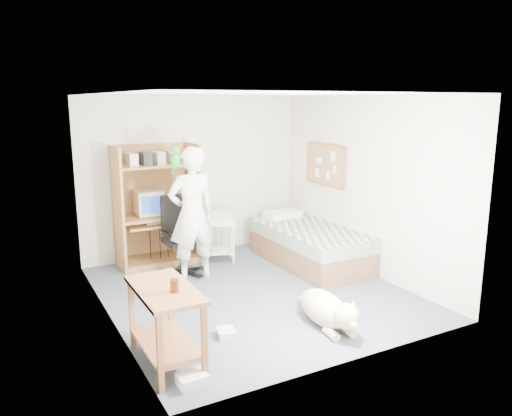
{
  "coord_description": "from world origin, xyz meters",
  "views": [
    {
      "loc": [
        -2.85,
        -5.39,
        2.42
      ],
      "look_at": [
        0.17,
        0.23,
        1.05
      ],
      "focal_mm": 35.0,
      "sensor_mm": 36.0,
      "label": 1
    }
  ],
  "objects_px": {
    "bed": "(309,245)",
    "printer_cart": "(217,234)",
    "computer_hutch": "(157,210)",
    "side_desk": "(165,314)",
    "office_chair": "(181,246)",
    "person": "(192,214)",
    "dog": "(327,309)"
  },
  "relations": [
    {
      "from": "bed",
      "to": "printer_cart",
      "type": "bearing_deg",
      "value": 146.33
    },
    {
      "from": "computer_hutch",
      "to": "bed",
      "type": "relative_size",
      "value": 0.89
    },
    {
      "from": "computer_hutch",
      "to": "person",
      "type": "xyz_separation_m",
      "value": [
        0.21,
        -0.91,
        0.1
      ]
    },
    {
      "from": "office_chair",
      "to": "printer_cart",
      "type": "distance_m",
      "value": 0.72
    },
    {
      "from": "dog",
      "to": "printer_cart",
      "type": "xyz_separation_m",
      "value": [
        -0.12,
        2.67,
        0.23
      ]
    },
    {
      "from": "person",
      "to": "computer_hutch",
      "type": "bearing_deg",
      "value": -79.87
    },
    {
      "from": "side_desk",
      "to": "office_chair",
      "type": "height_order",
      "value": "office_chair"
    },
    {
      "from": "computer_hutch",
      "to": "printer_cart",
      "type": "xyz_separation_m",
      "value": [
        0.83,
        -0.34,
        -0.4
      ]
    },
    {
      "from": "computer_hutch",
      "to": "bed",
      "type": "xyz_separation_m",
      "value": [
        2.0,
        -1.12,
        -0.53
      ]
    },
    {
      "from": "bed",
      "to": "person",
      "type": "distance_m",
      "value": 1.91
    },
    {
      "from": "dog",
      "to": "printer_cart",
      "type": "bearing_deg",
      "value": 97.93
    },
    {
      "from": "office_chair",
      "to": "person",
      "type": "distance_m",
      "value": 0.61
    },
    {
      "from": "computer_hutch",
      "to": "side_desk",
      "type": "xyz_separation_m",
      "value": [
        -0.85,
        -2.94,
        -0.33
      ]
    },
    {
      "from": "computer_hutch",
      "to": "office_chair",
      "type": "bearing_deg",
      "value": -75.64
    },
    {
      "from": "computer_hutch",
      "to": "bed",
      "type": "height_order",
      "value": "computer_hutch"
    },
    {
      "from": "side_desk",
      "to": "office_chair",
      "type": "bearing_deg",
      "value": 66.73
    },
    {
      "from": "computer_hutch",
      "to": "office_chair",
      "type": "distance_m",
      "value": 0.75
    },
    {
      "from": "office_chair",
      "to": "dog",
      "type": "xyz_separation_m",
      "value": [
        0.79,
        -2.41,
        -0.2
      ]
    },
    {
      "from": "bed",
      "to": "office_chair",
      "type": "relative_size",
      "value": 1.83
    },
    {
      "from": "side_desk",
      "to": "dog",
      "type": "distance_m",
      "value": 1.82
    },
    {
      "from": "computer_hutch",
      "to": "printer_cart",
      "type": "distance_m",
      "value": 0.98
    },
    {
      "from": "bed",
      "to": "person",
      "type": "bearing_deg",
      "value": 173.37
    },
    {
      "from": "office_chair",
      "to": "printer_cart",
      "type": "relative_size",
      "value": 1.72
    },
    {
      "from": "dog",
      "to": "computer_hutch",
      "type": "bearing_deg",
      "value": 112.8
    },
    {
      "from": "side_desk",
      "to": "person",
      "type": "relative_size",
      "value": 0.54
    },
    {
      "from": "computer_hutch",
      "to": "printer_cart",
      "type": "bearing_deg",
      "value": -22.36
    },
    {
      "from": "office_chair",
      "to": "computer_hutch",
      "type": "bearing_deg",
      "value": 101.71
    },
    {
      "from": "bed",
      "to": "office_chair",
      "type": "height_order",
      "value": "office_chair"
    },
    {
      "from": "person",
      "to": "bed",
      "type": "bearing_deg",
      "value": 170.71
    },
    {
      "from": "computer_hutch",
      "to": "printer_cart",
      "type": "height_order",
      "value": "computer_hutch"
    },
    {
      "from": "bed",
      "to": "person",
      "type": "height_order",
      "value": "person"
    },
    {
      "from": "computer_hutch",
      "to": "side_desk",
      "type": "distance_m",
      "value": 3.08
    }
  ]
}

